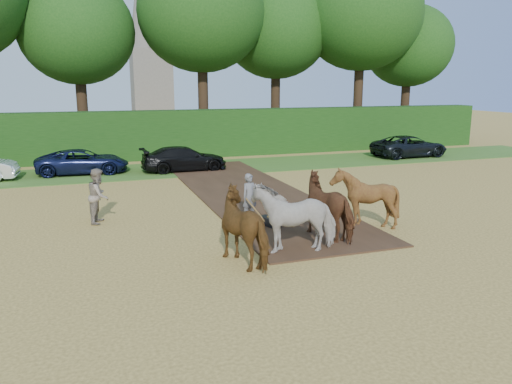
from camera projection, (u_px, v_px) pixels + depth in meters
ground at (275, 245)px, 14.70m from camera, size 120.00×120.00×0.00m
earth_strip at (249, 193)px, 21.63m from camera, size 4.50×17.00×0.05m
grass_verge at (183, 169)px, 27.61m from camera, size 50.00×5.00×0.03m
hedgerow at (168, 134)px, 31.44m from camera, size 46.00×1.60×3.00m
spectator_near at (99, 196)px, 16.92m from camera, size 0.94×1.07×1.88m
plough_team at (312, 210)px, 14.83m from camera, size 6.56×5.51×1.96m
parked_cars at (151, 159)px, 26.89m from camera, size 35.02×3.12×1.45m
treeline at (130, 15)px, 32.23m from camera, size 48.70×10.60×14.21m
church at (148, 10)px, 63.76m from camera, size 5.20×5.20×27.00m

